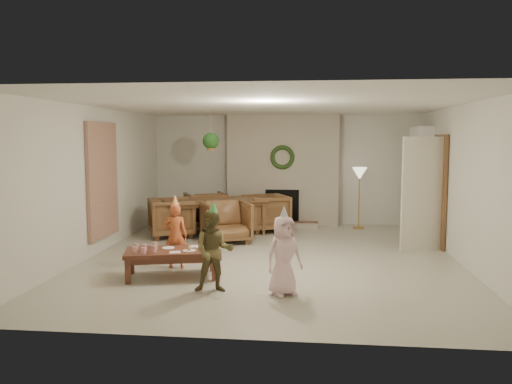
# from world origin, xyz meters

# --- Properties ---
(floor) EXTENTS (7.00, 7.00, 0.00)m
(floor) POSITION_xyz_m (0.00, 0.00, 0.00)
(floor) COLOR #B7B29E
(floor) RESTS_ON ground
(ceiling) EXTENTS (7.00, 7.00, 0.00)m
(ceiling) POSITION_xyz_m (0.00, 0.00, 2.50)
(ceiling) COLOR white
(ceiling) RESTS_ON wall_back
(wall_back) EXTENTS (7.00, 0.00, 7.00)m
(wall_back) POSITION_xyz_m (0.00, 3.50, 1.25)
(wall_back) COLOR silver
(wall_back) RESTS_ON floor
(wall_front) EXTENTS (7.00, 0.00, 7.00)m
(wall_front) POSITION_xyz_m (0.00, -3.50, 1.25)
(wall_front) COLOR silver
(wall_front) RESTS_ON floor
(wall_left) EXTENTS (0.00, 7.00, 7.00)m
(wall_left) POSITION_xyz_m (-3.00, 0.00, 1.25)
(wall_left) COLOR silver
(wall_left) RESTS_ON floor
(wall_right) EXTENTS (0.00, 7.00, 7.00)m
(wall_right) POSITION_xyz_m (3.00, 0.00, 1.25)
(wall_right) COLOR silver
(wall_right) RESTS_ON floor
(fireplace_mass) EXTENTS (2.50, 0.40, 2.50)m
(fireplace_mass) POSITION_xyz_m (0.00, 3.30, 1.25)
(fireplace_mass) COLOR #541617
(fireplace_mass) RESTS_ON floor
(fireplace_hearth) EXTENTS (1.60, 0.30, 0.12)m
(fireplace_hearth) POSITION_xyz_m (0.00, 2.95, 0.06)
(fireplace_hearth) COLOR #5C2419
(fireplace_hearth) RESTS_ON floor
(fireplace_firebox) EXTENTS (0.75, 0.12, 0.75)m
(fireplace_firebox) POSITION_xyz_m (0.00, 3.12, 0.45)
(fireplace_firebox) COLOR black
(fireplace_firebox) RESTS_ON floor
(fireplace_wreath) EXTENTS (0.54, 0.10, 0.54)m
(fireplace_wreath) POSITION_xyz_m (0.00, 3.07, 1.55)
(fireplace_wreath) COLOR #203C16
(fireplace_wreath) RESTS_ON fireplace_mass
(floor_lamp_base) EXTENTS (0.25, 0.25, 0.03)m
(floor_lamp_base) POSITION_xyz_m (1.69, 3.00, 0.01)
(floor_lamp_base) COLOR gold
(floor_lamp_base) RESTS_ON floor
(floor_lamp_post) EXTENTS (0.03, 0.03, 1.21)m
(floor_lamp_post) POSITION_xyz_m (1.69, 3.00, 0.63)
(floor_lamp_post) COLOR gold
(floor_lamp_post) RESTS_ON floor
(floor_lamp_shade) EXTENTS (0.32, 0.32, 0.27)m
(floor_lamp_shade) POSITION_xyz_m (1.69, 3.00, 1.21)
(floor_lamp_shade) COLOR beige
(floor_lamp_shade) RESTS_ON floor_lamp_post
(bookshelf_carcass) EXTENTS (0.30, 1.00, 2.20)m
(bookshelf_carcass) POSITION_xyz_m (2.84, 2.30, 1.10)
(bookshelf_carcass) COLOR white
(bookshelf_carcass) RESTS_ON floor
(bookshelf_shelf_a) EXTENTS (0.30, 0.92, 0.03)m
(bookshelf_shelf_a) POSITION_xyz_m (2.82, 2.30, 0.45)
(bookshelf_shelf_a) COLOR white
(bookshelf_shelf_a) RESTS_ON bookshelf_carcass
(bookshelf_shelf_b) EXTENTS (0.30, 0.92, 0.03)m
(bookshelf_shelf_b) POSITION_xyz_m (2.82, 2.30, 0.85)
(bookshelf_shelf_b) COLOR white
(bookshelf_shelf_b) RESTS_ON bookshelf_carcass
(bookshelf_shelf_c) EXTENTS (0.30, 0.92, 0.03)m
(bookshelf_shelf_c) POSITION_xyz_m (2.82, 2.30, 1.25)
(bookshelf_shelf_c) COLOR white
(bookshelf_shelf_c) RESTS_ON bookshelf_carcass
(bookshelf_shelf_d) EXTENTS (0.30, 0.92, 0.03)m
(bookshelf_shelf_d) POSITION_xyz_m (2.82, 2.30, 1.65)
(bookshelf_shelf_d) COLOR white
(bookshelf_shelf_d) RESTS_ON bookshelf_carcass
(books_row_lower) EXTENTS (0.20, 0.40, 0.24)m
(books_row_lower) POSITION_xyz_m (2.80, 2.15, 0.59)
(books_row_lower) COLOR #B52128
(books_row_lower) RESTS_ON bookshelf_shelf_a
(books_row_mid) EXTENTS (0.20, 0.44, 0.24)m
(books_row_mid) POSITION_xyz_m (2.80, 2.35, 0.99)
(books_row_mid) COLOR #274790
(books_row_mid) RESTS_ON bookshelf_shelf_b
(books_row_upper) EXTENTS (0.20, 0.36, 0.22)m
(books_row_upper) POSITION_xyz_m (2.80, 2.20, 1.38)
(books_row_upper) COLOR olive
(books_row_upper) RESTS_ON bookshelf_shelf_c
(door_frame) EXTENTS (0.05, 0.86, 2.04)m
(door_frame) POSITION_xyz_m (2.96, 1.20, 1.02)
(door_frame) COLOR brown
(door_frame) RESTS_ON floor
(door_leaf) EXTENTS (0.77, 0.32, 2.00)m
(door_leaf) POSITION_xyz_m (2.58, 0.82, 1.00)
(door_leaf) COLOR beige
(door_leaf) RESTS_ON floor
(curtain_panel) EXTENTS (0.06, 1.20, 2.00)m
(curtain_panel) POSITION_xyz_m (-2.96, 0.20, 1.25)
(curtain_panel) COLOR tan
(curtain_panel) RESTS_ON wall_left
(dining_table) EXTENTS (2.31, 1.86, 0.71)m
(dining_table) POSITION_xyz_m (-1.32, 1.96, 0.36)
(dining_table) COLOR brown
(dining_table) RESTS_ON floor
(dining_chair_near) EXTENTS (1.12, 1.13, 0.79)m
(dining_chair_near) POSITION_xyz_m (-0.95, 1.15, 0.39)
(dining_chair_near) COLOR brown
(dining_chair_near) RESTS_ON floor
(dining_chair_far) EXTENTS (1.12, 1.13, 0.79)m
(dining_chair_far) POSITION_xyz_m (-1.68, 2.77, 0.39)
(dining_chair_far) COLOR brown
(dining_chair_far) RESTS_ON floor
(dining_chair_left) EXTENTS (1.13, 1.12, 0.79)m
(dining_chair_left) POSITION_xyz_m (-2.13, 1.59, 0.39)
(dining_chair_left) COLOR brown
(dining_chair_left) RESTS_ON floor
(dining_chair_right) EXTENTS (1.13, 1.12, 0.79)m
(dining_chair_right) POSITION_xyz_m (-0.30, 2.41, 0.39)
(dining_chair_right) COLOR brown
(dining_chair_right) RESTS_ON floor
(hanging_plant_cord) EXTENTS (0.01, 0.01, 0.70)m
(hanging_plant_cord) POSITION_xyz_m (-1.30, 1.50, 2.15)
(hanging_plant_cord) COLOR tan
(hanging_plant_cord) RESTS_ON ceiling
(hanging_plant_pot) EXTENTS (0.16, 0.16, 0.12)m
(hanging_plant_pot) POSITION_xyz_m (-1.30, 1.50, 1.80)
(hanging_plant_pot) COLOR olive
(hanging_plant_pot) RESTS_ON hanging_plant_cord
(hanging_plant_foliage) EXTENTS (0.32, 0.32, 0.32)m
(hanging_plant_foliage) POSITION_xyz_m (-1.30, 1.50, 1.92)
(hanging_plant_foliage) COLOR #1A4517
(hanging_plant_foliage) RESTS_ON hanging_plant_pot
(coffee_table_top) EXTENTS (1.41, 0.94, 0.06)m
(coffee_table_top) POSITION_xyz_m (-1.31, -1.36, 0.37)
(coffee_table_top) COLOR brown
(coffee_table_top) RESTS_ON floor
(coffee_table_apron) EXTENTS (1.29, 0.82, 0.08)m
(coffee_table_apron) POSITION_xyz_m (-1.31, -1.36, 0.30)
(coffee_table_apron) COLOR brown
(coffee_table_apron) RESTS_ON floor
(coffee_leg_fl) EXTENTS (0.08, 0.08, 0.34)m
(coffee_leg_fl) POSITION_xyz_m (-1.82, -1.75, 0.17)
(coffee_leg_fl) COLOR brown
(coffee_leg_fl) RESTS_ON floor
(coffee_leg_fr) EXTENTS (0.08, 0.08, 0.34)m
(coffee_leg_fr) POSITION_xyz_m (-0.68, -1.47, 0.17)
(coffee_leg_fr) COLOR brown
(coffee_leg_fr) RESTS_ON floor
(coffee_leg_bl) EXTENTS (0.08, 0.08, 0.34)m
(coffee_leg_bl) POSITION_xyz_m (-1.95, -1.24, 0.17)
(coffee_leg_bl) COLOR brown
(coffee_leg_bl) RESTS_ON floor
(coffee_leg_br) EXTENTS (0.08, 0.08, 0.34)m
(coffee_leg_br) POSITION_xyz_m (-0.81, -0.96, 0.17)
(coffee_leg_br) COLOR brown
(coffee_leg_br) RESTS_ON floor
(cup_a) EXTENTS (0.08, 0.08, 0.09)m
(cup_a) POSITION_xyz_m (-1.76, -1.62, 0.44)
(cup_a) COLOR silver
(cup_a) RESTS_ON coffee_table_top
(cup_b) EXTENTS (0.08, 0.08, 0.09)m
(cup_b) POSITION_xyz_m (-1.81, -1.43, 0.44)
(cup_b) COLOR silver
(cup_b) RESTS_ON coffee_table_top
(cup_c) EXTENTS (0.08, 0.08, 0.09)m
(cup_c) POSITION_xyz_m (-1.63, -1.64, 0.44)
(cup_c) COLOR silver
(cup_c) RESTS_ON coffee_table_top
(cup_d) EXTENTS (0.08, 0.08, 0.09)m
(cup_d) POSITION_xyz_m (-1.68, -1.45, 0.44)
(cup_d) COLOR silver
(cup_d) RESTS_ON coffee_table_top
(cup_e) EXTENTS (0.08, 0.08, 0.09)m
(cup_e) POSITION_xyz_m (-1.52, -1.53, 0.44)
(cup_e) COLOR silver
(cup_e) RESTS_ON coffee_table_top
(cup_f) EXTENTS (0.08, 0.08, 0.09)m
(cup_f) POSITION_xyz_m (-1.56, -1.34, 0.44)
(cup_f) COLOR silver
(cup_f) RESTS_ON coffee_table_top
(plate_a) EXTENTS (0.22, 0.22, 0.01)m
(plate_a) POSITION_xyz_m (-1.39, -1.25, 0.40)
(plate_a) COLOR white
(plate_a) RESTS_ON coffee_table_top
(plate_b) EXTENTS (0.22, 0.22, 0.01)m
(plate_b) POSITION_xyz_m (-1.05, -1.39, 0.40)
(plate_b) COLOR white
(plate_b) RESTS_ON coffee_table_top
(plate_c) EXTENTS (0.22, 0.22, 0.01)m
(plate_c) POSITION_xyz_m (-0.90, -1.15, 0.40)
(plate_c) COLOR white
(plate_c) RESTS_ON coffee_table_top
(food_scoop) EXTENTS (0.08, 0.08, 0.07)m
(food_scoop) POSITION_xyz_m (-1.05, -1.39, 0.44)
(food_scoop) COLOR tan
(food_scoop) RESTS_ON plate_b
(napkin_left) EXTENTS (0.18, 0.18, 0.01)m
(napkin_left) POSITION_xyz_m (-1.22, -1.52, 0.40)
(napkin_left) COLOR #FBB9CB
(napkin_left) RESTS_ON coffee_table_top
(napkin_right) EXTENTS (0.18, 0.18, 0.01)m
(napkin_right) POSITION_xyz_m (-1.02, -1.10, 0.40)
(napkin_right) COLOR #FBB9CB
(napkin_right) RESTS_ON coffee_table_top
(child_red) EXTENTS (0.37, 0.25, 0.99)m
(child_red) POSITION_xyz_m (-1.40, -0.84, 0.49)
(child_red) COLOR #C15429
(child_red) RESTS_ON floor
(party_hat_red) EXTENTS (0.17, 0.17, 0.19)m
(party_hat_red) POSITION_xyz_m (-1.40, -0.84, 1.03)
(party_hat_red) COLOR #F7E052
(party_hat_red) RESTS_ON child_red
(child_plaid) EXTENTS (0.56, 0.47, 1.06)m
(child_plaid) POSITION_xyz_m (-0.59, -1.97, 0.53)
(child_plaid) COLOR brown
(child_plaid) RESTS_ON floor
(party_hat_plaid) EXTENTS (0.15, 0.15, 0.17)m
(party_hat_plaid) POSITION_xyz_m (-0.59, -1.97, 1.10)
(party_hat_plaid) COLOR #49AB52
(party_hat_plaid) RESTS_ON child_plaid
(child_pink) EXTENTS (0.59, 0.54, 1.01)m
(child_pink) POSITION_xyz_m (0.31, -1.99, 0.50)
(child_pink) COLOR #FAC8D0
(child_pink) RESTS_ON floor
(party_hat_pink) EXTENTS (0.17, 0.17, 0.18)m
(party_hat_pink) POSITION_xyz_m (0.31, -1.99, 1.05)
(party_hat_pink) COLOR silver
(party_hat_pink) RESTS_ON child_pink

